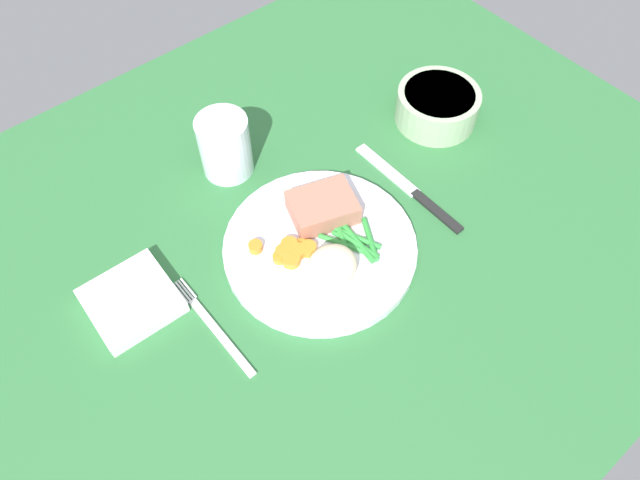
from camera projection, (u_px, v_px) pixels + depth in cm
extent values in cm
cube|color=#2D6B38|center=(293.00, 246.00, 80.35)|extent=(120.00, 90.00, 2.00)
cylinder|color=white|center=(320.00, 248.00, 77.99)|extent=(25.62, 25.62, 1.60)
cube|color=#A86B56|center=(320.00, 205.00, 79.06)|extent=(10.29, 9.09, 3.10)
ellipsoid|color=beige|center=(330.00, 268.00, 72.69)|extent=(6.44, 5.84, 4.39)
cylinder|color=orange|center=(283.00, 252.00, 75.91)|extent=(2.02, 2.02, 1.17)
cylinder|color=orange|center=(290.00, 246.00, 76.46)|extent=(2.27, 2.27, 1.24)
cylinder|color=orange|center=(255.00, 247.00, 76.40)|extent=(1.84, 1.84, 1.17)
cylinder|color=orange|center=(280.00, 258.00, 75.63)|extent=(1.81, 1.81, 0.89)
cylinder|color=orange|center=(301.00, 248.00, 76.53)|extent=(2.56, 2.56, 0.82)
cylinder|color=orange|center=(291.00, 260.00, 75.29)|extent=(2.40, 2.40, 1.18)
cylinder|color=orange|center=(298.00, 251.00, 75.96)|extent=(2.01, 2.01, 1.25)
cylinder|color=orange|center=(308.00, 249.00, 76.15)|extent=(2.18, 2.18, 1.25)
cylinder|color=#2D8C38|center=(370.00, 239.00, 77.30)|extent=(3.93, 6.27, 0.83)
cylinder|color=#2D8C38|center=(347.00, 246.00, 76.79)|extent=(4.24, 7.61, 0.71)
cylinder|color=#2D8C38|center=(358.00, 245.00, 76.80)|extent=(2.07, 6.53, 0.84)
cylinder|color=#2D8C38|center=(355.00, 237.00, 77.56)|extent=(3.70, 7.17, 0.76)
cylinder|color=#2D8C38|center=(351.00, 243.00, 77.10)|extent=(2.03, 5.77, 0.64)
cylinder|color=#2D8C38|center=(358.00, 242.00, 76.98)|extent=(1.72, 7.11, 0.88)
cylinder|color=#2D8C38|center=(341.00, 233.00, 77.82)|extent=(3.36, 5.37, 0.85)
cube|color=silver|center=(222.00, 337.00, 71.36)|extent=(1.00, 13.00, 0.40)
cube|color=silver|center=(181.00, 294.00, 74.74)|extent=(0.24, 3.60, 0.40)
cube|color=silver|center=(183.00, 292.00, 74.88)|extent=(0.24, 3.60, 0.40)
cube|color=silver|center=(186.00, 290.00, 75.03)|extent=(0.24, 3.60, 0.40)
cube|color=silver|center=(189.00, 288.00, 75.17)|extent=(0.24, 3.60, 0.40)
cube|color=black|center=(437.00, 211.00, 82.15)|extent=(1.30, 9.00, 0.64)
cube|color=silver|center=(387.00, 170.00, 86.48)|extent=(1.70, 12.00, 0.40)
cylinder|color=silver|center=(225.00, 146.00, 83.17)|extent=(7.41, 7.41, 9.26)
cylinder|color=silver|center=(227.00, 158.00, 85.32)|extent=(6.82, 6.82, 4.04)
cylinder|color=#99B28C|center=(437.00, 106.00, 90.61)|extent=(12.64, 12.64, 5.25)
cylinder|color=#B24C3F|center=(438.00, 100.00, 89.64)|extent=(10.74, 10.74, 2.89)
cube|color=white|center=(132.00, 301.00, 73.36)|extent=(10.79, 10.73, 1.84)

